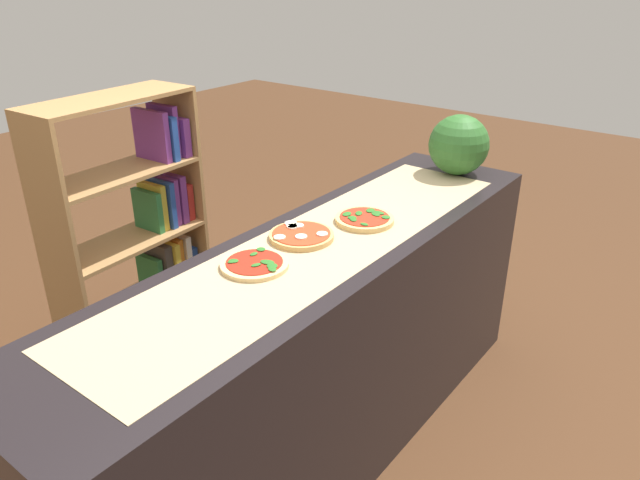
# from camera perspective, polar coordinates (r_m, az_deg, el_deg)

# --- Properties ---
(ground_plane) EXTENTS (12.00, 12.00, 0.00)m
(ground_plane) POSITION_cam_1_polar(r_m,az_deg,el_deg) (2.70, -0.00, -18.86)
(ground_plane) COLOR #4C2D19
(counter) EXTENTS (2.39, 0.58, 0.94)m
(counter) POSITION_cam_1_polar(r_m,az_deg,el_deg) (2.39, -0.00, -10.72)
(counter) COLOR black
(counter) RESTS_ON ground_plane
(parchment_paper) EXTENTS (1.97, 0.45, 0.00)m
(parchment_paper) POSITION_cam_1_polar(r_m,az_deg,el_deg) (2.15, -0.00, -0.46)
(parchment_paper) COLOR tan
(parchment_paper) RESTS_ON counter
(pizza_spinach_0) EXTENTS (0.23, 0.23, 0.02)m
(pizza_spinach_0) POSITION_cam_1_polar(r_m,az_deg,el_deg) (2.00, -6.22, -2.28)
(pizza_spinach_0) COLOR #E5C17F
(pizza_spinach_0) RESTS_ON parchment_paper
(pizza_mozzarella_1) EXTENTS (0.24, 0.24, 0.03)m
(pizza_mozzarella_1) POSITION_cam_1_polar(r_m,az_deg,el_deg) (2.19, -1.80, 0.44)
(pizza_mozzarella_1) COLOR tan
(pizza_mozzarella_1) RESTS_ON parchment_paper
(pizza_spinach_2) EXTENTS (0.23, 0.23, 0.03)m
(pizza_spinach_2) POSITION_cam_1_polar(r_m,az_deg,el_deg) (2.33, 4.24, 1.99)
(pizza_spinach_2) COLOR #DBB26B
(pizza_spinach_2) RESTS_ON parchment_paper
(watermelon) EXTENTS (0.28, 0.28, 0.28)m
(watermelon) POSITION_cam_1_polar(r_m,az_deg,el_deg) (2.91, 13.02, 8.78)
(watermelon) COLOR #2D6628
(watermelon) RESTS_ON counter
(bookshelf) EXTENTS (0.76, 0.33, 1.34)m
(bookshelf) POSITION_cam_1_polar(r_m,az_deg,el_deg) (3.05, -15.89, -0.30)
(bookshelf) COLOR #A87A47
(bookshelf) RESTS_ON ground_plane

